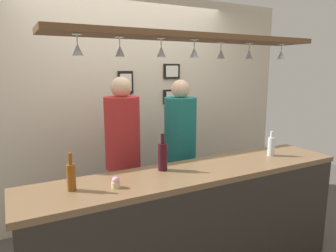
{
  "coord_description": "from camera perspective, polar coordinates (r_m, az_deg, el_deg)",
  "views": [
    {
      "loc": [
        -1.3,
        -2.36,
        1.76
      ],
      "look_at": [
        0.0,
        0.1,
        1.24
      ],
      "focal_mm": 33.28,
      "sensor_mm": 36.0,
      "label": 1
    }
  ],
  "objects": [
    {
      "name": "hanging_wineglass_far_left",
      "position": [
        2.07,
        -16.23,
        13.43
      ],
      "size": [
        0.07,
        0.07,
        0.13
      ],
      "color": "silver",
      "rests_on": "overhead_glass_rack"
    },
    {
      "name": "person_middle_teal_shirt",
      "position": [
        3.33,
        2.24,
        -2.84
      ],
      "size": [
        0.34,
        0.34,
        1.64
      ],
      "color": "#2D334C",
      "rests_on": "ground_plane"
    },
    {
      "name": "bottle_soda_clear",
      "position": [
        3.06,
        18.37,
        -3.47
      ],
      "size": [
        0.06,
        0.06,
        0.23
      ],
      "color": "silver",
      "rests_on": "bar_counter"
    },
    {
      "name": "hanging_wineglass_center_left",
      "position": [
        2.27,
        -1.25,
        13.55
      ],
      "size": [
        0.07,
        0.07,
        0.13
      ],
      "color": "silver",
      "rests_on": "overhead_glass_rack"
    },
    {
      "name": "picture_frame_lower_pair",
      "position": [
        3.92,
        1.11,
        5.39
      ],
      "size": [
        0.3,
        0.02,
        0.18
      ],
      "color": "black",
      "rests_on": "back_wall"
    },
    {
      "name": "person_left_red_shirt",
      "position": [
        3.06,
        -8.3,
        -3.66
      ],
      "size": [
        0.34,
        0.34,
        1.68
      ],
      "color": "#2D334C",
      "rests_on": "ground_plane"
    },
    {
      "name": "hanging_wineglass_center_right",
      "position": [
        2.66,
        9.66,
        12.97
      ],
      "size": [
        0.07,
        0.07,
        0.13
      ],
      "color": "silver",
      "rests_on": "overhead_glass_rack"
    },
    {
      "name": "picture_frame_crest",
      "position": [
        3.64,
        -7.77,
        7.91
      ],
      "size": [
        0.18,
        0.02,
        0.26
      ],
      "color": "black",
      "rests_on": "back_wall"
    },
    {
      "name": "picture_frame_upper_small",
      "position": [
        3.89,
        0.69,
        9.99
      ],
      "size": [
        0.22,
        0.02,
        0.18
      ],
      "color": "black",
      "rests_on": "back_wall"
    },
    {
      "name": "overhead_glass_rack",
      "position": [
        2.45,
        4.55,
        15.93
      ],
      "size": [
        2.2,
        0.36,
        0.04
      ],
      "primitive_type": "cube",
      "color": "brown"
    },
    {
      "name": "hanging_wineglass_right",
      "position": [
        2.8,
        14.61,
        12.66
      ],
      "size": [
        0.07,
        0.07,
        0.13
      ],
      "color": "silver",
      "rests_on": "overhead_glass_rack"
    },
    {
      "name": "bottle_wine_dark_red",
      "position": [
        2.49,
        -0.99,
        -5.49
      ],
      "size": [
        0.08,
        0.08,
        0.3
      ],
      "color": "#380F19",
      "rests_on": "bar_counter"
    },
    {
      "name": "hanging_wineglass_center",
      "position": [
        2.38,
        4.82,
        13.37
      ],
      "size": [
        0.07,
        0.07,
        0.13
      ],
      "color": "silver",
      "rests_on": "overhead_glass_rack"
    },
    {
      "name": "bar_counter",
      "position": [
        2.53,
        6.61,
        -15.56
      ],
      "size": [
        2.7,
        0.55,
        0.95
      ],
      "color": "brown",
      "rests_on": "ground_plane"
    },
    {
      "name": "hanging_wineglass_left",
      "position": [
        2.19,
        -8.81,
        13.53
      ],
      "size": [
        0.07,
        0.07,
        0.13
      ],
      "color": "silver",
      "rests_on": "overhead_glass_rack"
    },
    {
      "name": "back_wall",
      "position": [
        3.73,
        -7.21,
        3.42
      ],
      "size": [
        4.4,
        0.06,
        2.6
      ],
      "primitive_type": "cube",
      "color": "beige",
      "rests_on": "ground_plane"
    },
    {
      "name": "cupcake",
      "position": [
        2.19,
        -9.55,
        -10.18
      ],
      "size": [
        0.06,
        0.06,
        0.08
      ],
      "color": "beige",
      "rests_on": "bar_counter"
    },
    {
      "name": "bottle_beer_amber_tall",
      "position": [
        2.19,
        -17.32,
        -8.75
      ],
      "size": [
        0.06,
        0.06,
        0.26
      ],
      "color": "brown",
      "rests_on": "bar_counter"
    },
    {
      "name": "hanging_wineglass_far_right",
      "position": [
        2.97,
        19.99,
        12.23
      ],
      "size": [
        0.07,
        0.07,
        0.13
      ],
      "color": "silver",
      "rests_on": "overhead_glass_rack"
    }
  ]
}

